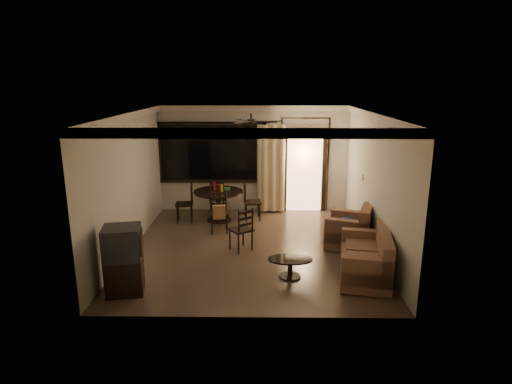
{
  "coord_description": "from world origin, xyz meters",
  "views": [
    {
      "loc": [
        0.2,
        -8.44,
        3.41
      ],
      "look_at": [
        0.09,
        0.2,
        1.16
      ],
      "focal_mm": 30.0,
      "sensor_mm": 36.0,
      "label": 1
    }
  ],
  "objects_px": {
    "tv_cabinet": "(124,260)",
    "side_chair": "(241,237)",
    "dining_table": "(219,197)",
    "dining_chair_west": "(185,211)",
    "dining_chair_south": "(219,219)",
    "coffee_table": "(290,265)",
    "sofa": "(368,260)",
    "armchair": "(351,231)",
    "dining_chair_east": "(252,209)",
    "dining_chair_north": "(217,204)"
  },
  "relations": [
    {
      "from": "dining_chair_east",
      "to": "sofa",
      "type": "distance_m",
      "value": 3.91
    },
    {
      "from": "dining_table",
      "to": "side_chair",
      "type": "distance_m",
      "value": 2.07
    },
    {
      "from": "dining_chair_south",
      "to": "coffee_table",
      "type": "height_order",
      "value": "dining_chair_south"
    },
    {
      "from": "armchair",
      "to": "side_chair",
      "type": "xyz_separation_m",
      "value": [
        -2.31,
        -0.18,
        -0.09
      ]
    },
    {
      "from": "armchair",
      "to": "dining_chair_east",
      "type": "bearing_deg",
      "value": 158.77
    },
    {
      "from": "dining_chair_west",
      "to": "side_chair",
      "type": "relative_size",
      "value": 1.03
    },
    {
      "from": "dining_table",
      "to": "dining_chair_north",
      "type": "distance_m",
      "value": 0.58
    },
    {
      "from": "sofa",
      "to": "coffee_table",
      "type": "xyz_separation_m",
      "value": [
        -1.39,
        -0.02,
        -0.1
      ]
    },
    {
      "from": "coffee_table",
      "to": "side_chair",
      "type": "xyz_separation_m",
      "value": [
        -0.93,
        1.27,
        0.04
      ]
    },
    {
      "from": "dining_chair_south",
      "to": "side_chair",
      "type": "xyz_separation_m",
      "value": [
        0.56,
        -1.08,
        -0.03
      ]
    },
    {
      "from": "dining_chair_north",
      "to": "armchair",
      "type": "relative_size",
      "value": 0.84
    },
    {
      "from": "dining_chair_north",
      "to": "sofa",
      "type": "bearing_deg",
      "value": 123.63
    },
    {
      "from": "dining_table",
      "to": "dining_chair_north",
      "type": "relative_size",
      "value": 1.29
    },
    {
      "from": "dining_chair_north",
      "to": "side_chair",
      "type": "bearing_deg",
      "value": 100.78
    },
    {
      "from": "sofa",
      "to": "armchair",
      "type": "height_order",
      "value": "armchair"
    },
    {
      "from": "dining_chair_west",
      "to": "coffee_table",
      "type": "relative_size",
      "value": 1.19
    },
    {
      "from": "dining_chair_west",
      "to": "dining_chair_south",
      "type": "bearing_deg",
      "value": 44.3
    },
    {
      "from": "dining_table",
      "to": "armchair",
      "type": "distance_m",
      "value": 3.45
    },
    {
      "from": "dining_chair_south",
      "to": "tv_cabinet",
      "type": "xyz_separation_m",
      "value": [
        -1.28,
        -2.94,
        0.27
      ]
    },
    {
      "from": "dining_table",
      "to": "tv_cabinet",
      "type": "bearing_deg",
      "value": -107.39
    },
    {
      "from": "tv_cabinet",
      "to": "dining_table",
      "type": "bearing_deg",
      "value": 61.56
    },
    {
      "from": "dining_table",
      "to": "dining_chair_east",
      "type": "height_order",
      "value": "dining_table"
    },
    {
      "from": "tv_cabinet",
      "to": "sofa",
      "type": "relative_size",
      "value": 0.68
    },
    {
      "from": "sofa",
      "to": "armchair",
      "type": "distance_m",
      "value": 1.43
    },
    {
      "from": "dining_chair_south",
      "to": "side_chair",
      "type": "bearing_deg",
      "value": -68.95
    },
    {
      "from": "dining_table",
      "to": "armchair",
      "type": "xyz_separation_m",
      "value": [
        2.96,
        -1.75,
        -0.24
      ]
    },
    {
      "from": "dining_chair_east",
      "to": "armchair",
      "type": "xyz_separation_m",
      "value": [
        2.13,
        -1.84,
        0.08
      ]
    },
    {
      "from": "dining_chair_west",
      "to": "sofa",
      "type": "bearing_deg",
      "value": 44.63
    },
    {
      "from": "tv_cabinet",
      "to": "coffee_table",
      "type": "xyz_separation_m",
      "value": [
        2.77,
        0.59,
        -0.34
      ]
    },
    {
      "from": "dining_chair_north",
      "to": "dining_chair_south",
      "type": "bearing_deg",
      "value": 91.45
    },
    {
      "from": "dining_table",
      "to": "dining_chair_west",
      "type": "distance_m",
      "value": 0.9
    },
    {
      "from": "tv_cabinet",
      "to": "dining_chair_south",
      "type": "bearing_deg",
      "value": 55.41
    },
    {
      "from": "dining_chair_north",
      "to": "coffee_table",
      "type": "relative_size",
      "value": 1.19
    },
    {
      "from": "dining_chair_west",
      "to": "side_chair",
      "type": "xyz_separation_m",
      "value": [
        1.48,
        -1.84,
        -0.01
      ]
    },
    {
      "from": "dining_chair_west",
      "to": "side_chair",
      "type": "bearing_deg",
      "value": 32.59
    },
    {
      "from": "armchair",
      "to": "side_chair",
      "type": "distance_m",
      "value": 2.32
    },
    {
      "from": "tv_cabinet",
      "to": "side_chair",
      "type": "height_order",
      "value": "tv_cabinet"
    },
    {
      "from": "dining_chair_south",
      "to": "dining_chair_north",
      "type": "bearing_deg",
      "value": 91.45
    },
    {
      "from": "sofa",
      "to": "side_chair",
      "type": "bearing_deg",
      "value": 162.14
    },
    {
      "from": "dining_chair_west",
      "to": "dining_chair_north",
      "type": "bearing_deg",
      "value": 120.89
    },
    {
      "from": "sofa",
      "to": "coffee_table",
      "type": "distance_m",
      "value": 1.39
    },
    {
      "from": "dining_chair_west",
      "to": "dining_chair_east",
      "type": "bearing_deg",
      "value": 90.0
    },
    {
      "from": "dining_chair_east",
      "to": "dining_chair_south",
      "type": "xyz_separation_m",
      "value": [
        -0.74,
        -0.94,
        0.02
      ]
    },
    {
      "from": "dining_chair_south",
      "to": "sofa",
      "type": "bearing_deg",
      "value": -45.27
    },
    {
      "from": "dining_chair_east",
      "to": "sofa",
      "type": "bearing_deg",
      "value": -153.11
    },
    {
      "from": "dining_table",
      "to": "sofa",
      "type": "bearing_deg",
      "value": -46.97
    },
    {
      "from": "dining_chair_east",
      "to": "sofa",
      "type": "relative_size",
      "value": 0.57
    },
    {
      "from": "side_chair",
      "to": "tv_cabinet",
      "type": "bearing_deg",
      "value": 9.42
    },
    {
      "from": "sofa",
      "to": "dining_chair_west",
      "type": "bearing_deg",
      "value": 151.34
    },
    {
      "from": "dining_chair_east",
      "to": "armchair",
      "type": "height_order",
      "value": "dining_chair_east"
    }
  ]
}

